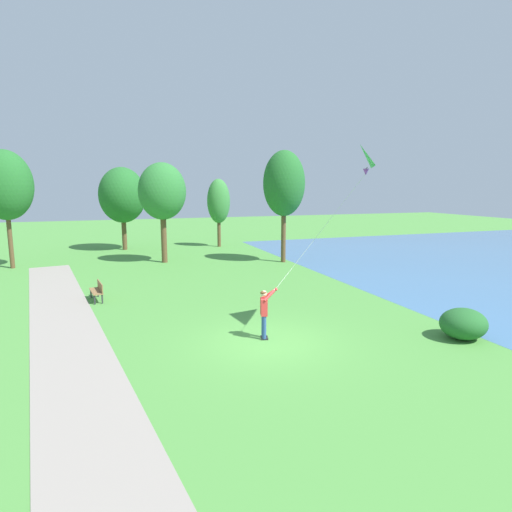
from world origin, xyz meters
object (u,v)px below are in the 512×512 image
at_px(person_kite_flyer, 265,310).
at_px(tree_lakeside_near, 162,192).
at_px(park_bench_near_walkway, 98,290).
at_px(tree_behind_path, 284,184).
at_px(tree_treeline_right, 219,202).
at_px(tree_treeline_left, 122,195).
at_px(flying_kite, 360,160).
at_px(lakeside_shrub, 463,324).
at_px(tree_horizon_far, 5,185).

xyz_separation_m(person_kite_flyer, tree_lakeside_near, (-1.34, 16.62, 3.90)).
distance_m(park_bench_near_walkway, tree_lakeside_near, 11.13).
bearing_deg(tree_behind_path, tree_treeline_right, 104.16).
height_order(tree_treeline_right, tree_treeline_left, tree_treeline_left).
bearing_deg(person_kite_flyer, flying_kite, -13.19).
xyz_separation_m(tree_treeline_left, lakeside_shrub, (10.31, -26.32, -4.06)).
xyz_separation_m(person_kite_flyer, tree_behind_path, (6.66, 13.98, 4.44)).
distance_m(flying_kite, tree_treeline_right, 24.05).
relative_size(person_kite_flyer, tree_treeline_right, 0.30).
height_order(tree_horizon_far, tree_treeline_right, tree_horizon_far).
relative_size(tree_treeline_left, tree_lakeside_near, 1.00).
relative_size(tree_treeline_left, lakeside_shrub, 4.22).
bearing_deg(tree_lakeside_near, tree_treeline_right, 49.18).
distance_m(park_bench_near_walkway, tree_horizon_far, 12.71).
bearing_deg(tree_treeline_right, park_bench_near_walkway, -122.11).
bearing_deg(flying_kite, tree_treeline_left, 105.52).
xyz_separation_m(tree_treeline_right, tree_lakeside_near, (-5.68, -6.57, 0.93)).
relative_size(park_bench_near_walkway, tree_lakeside_near, 0.22).
xyz_separation_m(person_kite_flyer, lakeside_shrub, (6.56, -2.31, -0.51)).
height_order(person_kite_flyer, tree_treeline_right, tree_treeline_right).
height_order(tree_behind_path, tree_treeline_right, tree_behind_path).
distance_m(tree_behind_path, tree_treeline_right, 9.62).
xyz_separation_m(flying_kite, park_bench_near_walkway, (-8.73, 8.08, -5.65)).
relative_size(person_kite_flyer, tree_lakeside_near, 0.26).
distance_m(person_kite_flyer, park_bench_near_walkway, 9.25).
xyz_separation_m(park_bench_near_walkway, tree_treeline_left, (1.86, 16.67, 4.09)).
bearing_deg(tree_horizon_far, tree_behind_path, -11.97).
xyz_separation_m(tree_treeline_right, tree_treeline_left, (-8.08, 0.82, 0.59)).
relative_size(park_bench_near_walkway, tree_treeline_right, 0.26).
height_order(park_bench_near_walkway, tree_behind_path, tree_behind_path).
relative_size(tree_treeline_right, tree_treeline_left, 0.87).
distance_m(tree_horizon_far, tree_treeline_left, 9.67).
bearing_deg(person_kite_flyer, tree_treeline_right, 79.40).
bearing_deg(lakeside_shrub, tree_treeline_right, 94.99).
bearing_deg(flying_kite, person_kite_flyer, 166.81).
bearing_deg(tree_treeline_left, lakeside_shrub, -68.62).
bearing_deg(lakeside_shrub, flying_kite, 155.35).
bearing_deg(flying_kite, lakeside_shrub, -24.65).
xyz_separation_m(person_kite_flyer, flying_kite, (3.13, -0.73, 5.11)).
height_order(tree_treeline_right, lakeside_shrub, tree_treeline_right).
distance_m(tree_horizon_far, lakeside_shrub, 27.13).
xyz_separation_m(tree_behind_path, tree_treeline_right, (-2.32, 9.21, -1.48)).
bearing_deg(park_bench_near_walkway, tree_behind_path, 28.41).
xyz_separation_m(flying_kite, tree_horizon_far, (-14.19, 18.47, -0.78)).
distance_m(tree_lakeside_near, lakeside_shrub, 20.98).
height_order(flying_kite, park_bench_near_walkway, flying_kite).
bearing_deg(tree_treeline_left, person_kite_flyer, -81.14).
height_order(person_kite_flyer, tree_lakeside_near, tree_lakeside_near).
bearing_deg(tree_horizon_far, tree_treeline_right, 19.50).
bearing_deg(tree_treeline_left, tree_lakeside_near, -71.98).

